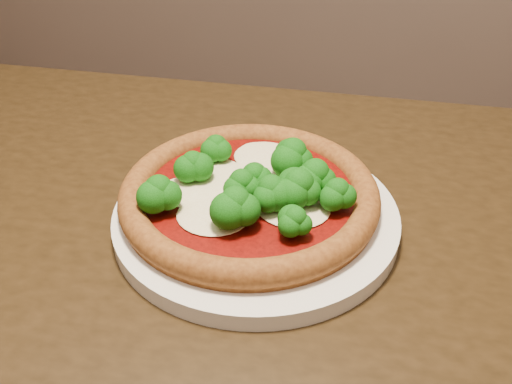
# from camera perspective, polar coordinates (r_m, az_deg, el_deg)

# --- Properties ---
(dining_table) EXTENTS (1.35, 0.90, 0.75)m
(dining_table) POSITION_cam_1_polar(r_m,az_deg,el_deg) (0.62, -3.61, -13.52)
(dining_table) COLOR black
(dining_table) RESTS_ON floor
(plate) EXTENTS (0.29, 0.29, 0.02)m
(plate) POSITION_cam_1_polar(r_m,az_deg,el_deg) (0.59, 0.00, -2.48)
(plate) COLOR white
(plate) RESTS_ON dining_table
(pizza) EXTENTS (0.27, 0.27, 0.06)m
(pizza) POSITION_cam_1_polar(r_m,az_deg,el_deg) (0.58, -0.36, 0.11)
(pizza) COLOR brown
(pizza) RESTS_ON plate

